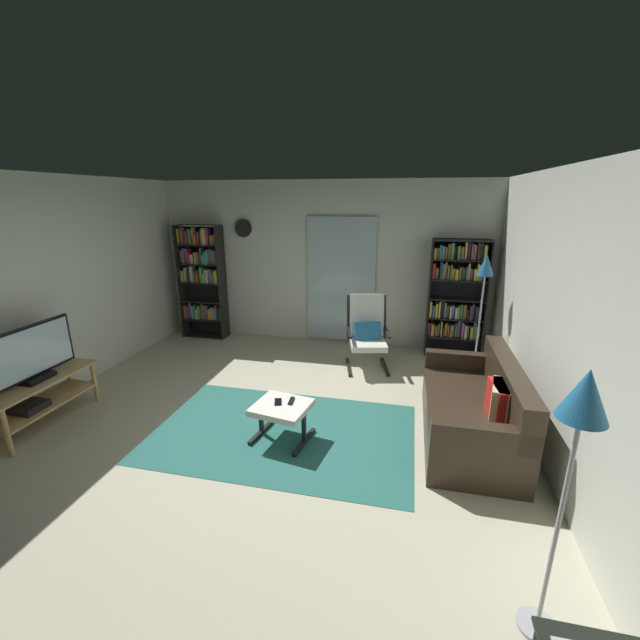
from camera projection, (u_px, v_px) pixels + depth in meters
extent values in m
plane|color=#BFB89D|center=(262.00, 430.00, 4.23)|extent=(7.02, 7.02, 0.00)
cube|color=silver|center=(322.00, 264.00, 6.56)|extent=(5.60, 0.06, 2.60)
cube|color=silver|center=(24.00, 296.00, 4.42)|extent=(0.06, 6.00, 2.60)
cube|color=silver|center=(569.00, 330.00, 3.28)|extent=(0.06, 6.00, 2.60)
cube|color=silver|center=(341.00, 280.00, 6.50)|extent=(1.10, 0.01, 2.00)
cube|color=#2C6B62|center=(283.00, 432.00, 4.18)|extent=(2.65, 1.68, 0.01)
cube|color=tan|center=(37.00, 381.00, 4.21)|extent=(0.46, 1.20, 0.02)
cube|color=tan|center=(43.00, 404.00, 4.28)|extent=(0.42, 1.14, 0.02)
cylinder|color=tan|center=(7.00, 433.00, 3.73)|extent=(0.05, 0.05, 0.49)
cylinder|color=tan|center=(95.00, 382.00, 4.76)|extent=(0.05, 0.05, 0.49)
cylinder|color=tan|center=(69.00, 379.00, 4.83)|extent=(0.05, 0.05, 0.49)
cube|color=black|center=(29.00, 407.00, 4.13)|extent=(0.27, 0.28, 0.07)
cube|color=black|center=(37.00, 378.00, 4.20)|extent=(0.20, 0.32, 0.05)
cube|color=black|center=(31.00, 351.00, 4.11)|extent=(0.04, 0.99, 0.53)
cube|color=silver|center=(32.00, 352.00, 4.11)|extent=(0.01, 0.93, 0.48)
cube|color=black|center=(183.00, 282.00, 6.89)|extent=(0.02, 0.30, 1.90)
cube|color=black|center=(222.00, 284.00, 6.74)|extent=(0.02, 0.30, 1.90)
cube|color=black|center=(206.00, 281.00, 6.95)|extent=(0.75, 0.02, 1.90)
cube|color=black|center=(207.00, 335.00, 7.09)|extent=(0.72, 0.28, 0.02)
cube|color=black|center=(205.00, 319.00, 7.00)|extent=(0.72, 0.28, 0.02)
cube|color=black|center=(204.00, 301.00, 6.91)|extent=(0.72, 0.28, 0.02)
cube|color=black|center=(202.00, 283.00, 6.82)|extent=(0.72, 0.28, 0.02)
cube|color=black|center=(201.00, 264.00, 6.73)|extent=(0.72, 0.28, 0.02)
cube|color=black|center=(199.00, 245.00, 6.63)|extent=(0.72, 0.28, 0.02)
cube|color=black|center=(197.00, 226.00, 6.55)|extent=(0.72, 0.28, 0.02)
cube|color=brown|center=(188.00, 311.00, 7.04)|extent=(0.03, 0.22, 0.23)
cube|color=red|center=(189.00, 312.00, 7.02)|extent=(0.03, 0.12, 0.20)
cube|color=#3056A9|center=(192.00, 310.00, 7.02)|extent=(0.04, 0.14, 0.27)
cube|color=#579B9E|center=(195.00, 311.00, 7.01)|extent=(0.03, 0.19, 0.22)
cube|color=#357952|center=(197.00, 311.00, 7.01)|extent=(0.03, 0.20, 0.24)
cube|color=beige|center=(199.00, 313.00, 7.00)|extent=(0.02, 0.24, 0.17)
cube|color=#3A8C53|center=(201.00, 312.00, 6.97)|extent=(0.04, 0.19, 0.24)
cube|color=#42823B|center=(204.00, 311.00, 6.98)|extent=(0.03, 0.13, 0.26)
cube|color=red|center=(205.00, 312.00, 6.94)|extent=(0.04, 0.12, 0.24)
cube|color=#2A59A2|center=(209.00, 311.00, 6.97)|extent=(0.03, 0.21, 0.24)
cube|color=orange|center=(211.00, 314.00, 6.94)|extent=(0.04, 0.13, 0.17)
cube|color=#A19B33|center=(213.00, 313.00, 6.93)|extent=(0.03, 0.13, 0.21)
cube|color=#5495A3|center=(216.00, 313.00, 6.94)|extent=(0.04, 0.14, 0.19)
cube|color=#924082|center=(218.00, 312.00, 6.92)|extent=(0.03, 0.15, 0.26)
cube|color=black|center=(220.00, 313.00, 6.90)|extent=(0.03, 0.14, 0.21)
cube|color=#3F7C3E|center=(222.00, 313.00, 6.92)|extent=(0.03, 0.20, 0.20)
cube|color=olive|center=(184.00, 276.00, 6.84)|extent=(0.04, 0.15, 0.19)
cube|color=beige|center=(187.00, 274.00, 6.84)|extent=(0.04, 0.12, 0.24)
cube|color=#242827|center=(190.00, 276.00, 6.83)|extent=(0.04, 0.14, 0.20)
cube|color=beige|center=(193.00, 274.00, 6.82)|extent=(0.04, 0.13, 0.27)
cube|color=#5E9D93|center=(195.00, 277.00, 6.81)|extent=(0.03, 0.13, 0.16)
cube|color=#A48E29|center=(197.00, 276.00, 6.82)|extent=(0.02, 0.11, 0.20)
cube|color=red|center=(199.00, 277.00, 6.80)|extent=(0.04, 0.20, 0.17)
cube|color=#3B8E42|center=(201.00, 275.00, 6.78)|extent=(0.03, 0.12, 0.25)
cube|color=#388942|center=(203.00, 274.00, 6.77)|extent=(0.03, 0.20, 0.27)
cube|color=gold|center=(205.00, 278.00, 6.79)|extent=(0.02, 0.20, 0.15)
cube|color=teal|center=(207.00, 275.00, 6.76)|extent=(0.03, 0.17, 0.24)
cube|color=beige|center=(208.00, 276.00, 6.74)|extent=(0.03, 0.13, 0.22)
cube|color=teal|center=(212.00, 276.00, 6.75)|extent=(0.03, 0.12, 0.23)
cube|color=#8A358F|center=(213.00, 278.00, 6.74)|extent=(0.03, 0.16, 0.16)
cube|color=#348643|center=(215.00, 277.00, 6.72)|extent=(0.04, 0.14, 0.20)
cube|color=gold|center=(218.00, 276.00, 6.72)|extent=(0.04, 0.21, 0.22)
cube|color=orange|center=(183.00, 257.00, 6.78)|extent=(0.04, 0.11, 0.21)
cube|color=beige|center=(185.00, 256.00, 6.77)|extent=(0.02, 0.12, 0.22)
cube|color=#2B54B3|center=(186.00, 255.00, 6.74)|extent=(0.02, 0.21, 0.25)
cube|color=red|center=(188.00, 256.00, 6.72)|extent=(0.04, 0.14, 0.24)
cube|color=red|center=(192.00, 258.00, 6.74)|extent=(0.04, 0.18, 0.17)
cube|color=beige|center=(195.00, 259.00, 6.74)|extent=(0.04, 0.21, 0.15)
cube|color=teal|center=(197.00, 259.00, 6.73)|extent=(0.03, 0.14, 0.16)
cube|color=#949F37|center=(198.00, 258.00, 6.70)|extent=(0.02, 0.23, 0.19)
cube|color=brown|center=(200.00, 258.00, 6.69)|extent=(0.03, 0.21, 0.19)
cube|color=#3967A7|center=(202.00, 256.00, 6.69)|extent=(0.04, 0.12, 0.26)
cube|color=teal|center=(205.00, 259.00, 6.68)|extent=(0.04, 0.16, 0.15)
cube|color=#2C8D44|center=(208.00, 258.00, 6.66)|extent=(0.04, 0.23, 0.21)
cube|color=teal|center=(209.00, 257.00, 6.63)|extent=(0.02, 0.21, 0.24)
cube|color=brown|center=(212.00, 256.00, 6.64)|extent=(0.03, 0.13, 0.26)
cube|color=slate|center=(214.00, 257.00, 6.62)|extent=(0.03, 0.11, 0.23)
cube|color=#9D4882|center=(217.00, 257.00, 6.64)|extent=(0.03, 0.17, 0.22)
cube|color=#A69830|center=(179.00, 236.00, 6.65)|extent=(0.03, 0.13, 0.25)
cube|color=red|center=(182.00, 238.00, 6.67)|extent=(0.03, 0.10, 0.18)
cube|color=brown|center=(184.00, 236.00, 6.65)|extent=(0.03, 0.16, 0.27)
cube|color=#2E2E2C|center=(186.00, 236.00, 6.64)|extent=(0.04, 0.11, 0.25)
cube|color=red|center=(188.00, 237.00, 6.66)|extent=(0.02, 0.17, 0.21)
cube|color=#9F3495|center=(190.00, 236.00, 6.64)|extent=(0.04, 0.14, 0.25)
cube|color=#2F8C53|center=(192.00, 237.00, 6.60)|extent=(0.03, 0.15, 0.24)
cube|color=gold|center=(194.00, 236.00, 6.61)|extent=(0.03, 0.12, 0.27)
cube|color=#9C3E8E|center=(196.00, 237.00, 6.62)|extent=(0.03, 0.11, 0.22)
cube|color=red|center=(198.00, 239.00, 6.59)|extent=(0.03, 0.22, 0.17)
cube|color=brown|center=(201.00, 238.00, 6.59)|extent=(0.02, 0.18, 0.20)
cube|color=#959C2C|center=(202.00, 240.00, 6.58)|extent=(0.02, 0.11, 0.16)
cube|color=#5B9192|center=(205.00, 237.00, 6.58)|extent=(0.04, 0.23, 0.25)
cube|color=gold|center=(206.00, 236.00, 6.54)|extent=(0.04, 0.22, 0.27)
cube|color=#A03283|center=(209.00, 236.00, 6.55)|extent=(0.03, 0.18, 0.26)
cube|color=#2C1C2B|center=(211.00, 240.00, 6.57)|extent=(0.04, 0.17, 0.15)
cube|color=orange|center=(214.00, 240.00, 6.56)|extent=(0.03, 0.19, 0.15)
cube|color=gold|center=(215.00, 240.00, 6.55)|extent=(0.03, 0.11, 0.16)
cube|color=black|center=(429.00, 298.00, 6.10)|extent=(0.02, 0.30, 1.76)
cube|color=black|center=(485.00, 301.00, 5.93)|extent=(0.02, 0.30, 1.76)
cube|color=black|center=(456.00, 297.00, 6.15)|extent=(0.82, 0.02, 1.76)
cube|color=black|center=(451.00, 353.00, 6.26)|extent=(0.79, 0.28, 0.02)
cube|color=black|center=(453.00, 336.00, 6.18)|extent=(0.79, 0.28, 0.02)
cube|color=black|center=(455.00, 318.00, 6.10)|extent=(0.79, 0.28, 0.02)
cube|color=black|center=(457.00, 299.00, 6.01)|extent=(0.79, 0.28, 0.02)
cube|color=black|center=(459.00, 280.00, 5.93)|extent=(0.79, 0.28, 0.02)
cube|color=black|center=(461.00, 260.00, 5.84)|extent=(0.79, 0.28, 0.02)
cube|color=black|center=(463.00, 240.00, 5.76)|extent=(0.79, 0.28, 0.02)
cube|color=#9F3B84|center=(429.00, 328.00, 6.24)|extent=(0.03, 0.17, 0.20)
cube|color=orange|center=(432.00, 328.00, 6.23)|extent=(0.04, 0.23, 0.19)
cube|color=brown|center=(436.00, 330.00, 6.21)|extent=(0.04, 0.15, 0.16)
cube|color=#398847|center=(438.00, 329.00, 6.19)|extent=(0.03, 0.10, 0.19)
cube|color=orange|center=(441.00, 328.00, 6.19)|extent=(0.02, 0.19, 0.23)
cube|color=#232031|center=(443.00, 331.00, 6.18)|extent=(0.03, 0.17, 0.15)
cube|color=yellow|center=(446.00, 329.00, 6.19)|extent=(0.03, 0.15, 0.20)
cube|color=red|center=(448.00, 329.00, 6.18)|extent=(0.02, 0.23, 0.20)
cube|color=#438D4C|center=(451.00, 330.00, 6.16)|extent=(0.02, 0.24, 0.19)
cube|color=beige|center=(453.00, 330.00, 6.16)|extent=(0.04, 0.11, 0.18)
cube|color=brown|center=(455.00, 329.00, 6.16)|extent=(0.02, 0.23, 0.23)
cube|color=teal|center=(459.00, 328.00, 6.14)|extent=(0.04, 0.11, 0.25)
cube|color=#9E4084|center=(462.00, 329.00, 6.12)|extent=(0.03, 0.21, 0.24)
cube|color=beige|center=(465.00, 330.00, 6.11)|extent=(0.03, 0.23, 0.20)
cube|color=#2E7A4D|center=(468.00, 331.00, 6.10)|extent=(0.02, 0.12, 0.19)
cube|color=orange|center=(471.00, 331.00, 6.10)|extent=(0.04, 0.22, 0.19)
cube|color=#2C804C|center=(474.00, 329.00, 6.08)|extent=(0.03, 0.24, 0.26)
cube|color=#2C8843|center=(476.00, 332.00, 6.08)|extent=(0.02, 0.15, 0.19)
cube|color=#3F8E52|center=(478.00, 331.00, 6.09)|extent=(0.03, 0.15, 0.19)
cube|color=gold|center=(430.00, 308.00, 6.13)|extent=(0.03, 0.21, 0.25)
cube|color=#2A57A5|center=(433.00, 310.00, 6.13)|extent=(0.03, 0.22, 0.18)
cube|color=gold|center=(436.00, 309.00, 6.13)|extent=(0.03, 0.22, 0.22)
cube|color=gold|center=(439.00, 308.00, 6.11)|extent=(0.02, 0.24, 0.25)
cube|color=#262F27|center=(442.00, 308.00, 6.11)|extent=(0.04, 0.13, 0.26)
cube|color=#3E67A1|center=(445.00, 309.00, 6.10)|extent=(0.03, 0.22, 0.24)
cube|color=#A1873E|center=(447.00, 311.00, 6.11)|extent=(0.03, 0.14, 0.18)
cube|color=beige|center=(450.00, 311.00, 6.07)|extent=(0.02, 0.20, 0.19)
cube|color=#3B5BB1|center=(452.00, 311.00, 6.09)|extent=(0.04, 0.18, 0.20)
cube|color=beige|center=(456.00, 312.00, 6.06)|extent=(0.03, 0.17, 0.17)
cube|color=olive|center=(458.00, 311.00, 6.06)|extent=(0.03, 0.21, 0.20)
cube|color=#2D7B51|center=(461.00, 311.00, 6.06)|extent=(0.04, 0.17, 0.22)
cube|color=brown|center=(464.00, 311.00, 6.04)|extent=(0.04, 0.15, 0.22)
cube|color=#19292C|center=(467.00, 313.00, 6.05)|extent=(0.02, 0.18, 0.15)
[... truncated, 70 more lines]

